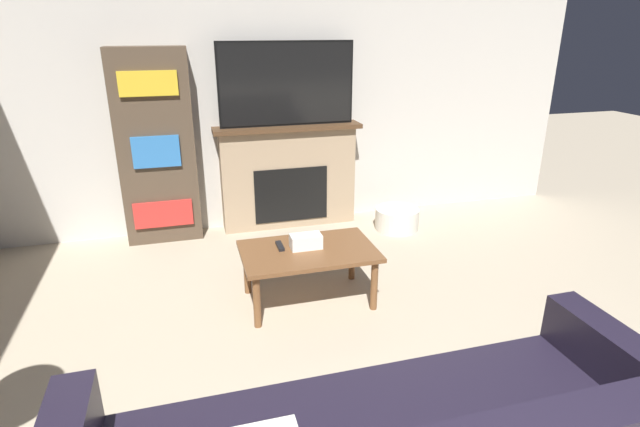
% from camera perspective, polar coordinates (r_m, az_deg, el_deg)
% --- Properties ---
extents(wall_back, '(6.17, 0.06, 2.70)m').
position_cam_1_polar(wall_back, '(4.87, -4.91, 14.28)').
color(wall_back, beige).
rests_on(wall_back, ground_plane).
extents(fireplace, '(1.40, 0.28, 1.01)m').
position_cam_1_polar(fireplace, '(4.91, -3.62, 4.33)').
color(fireplace, tan).
rests_on(fireplace, ground_plane).
extents(tv, '(1.26, 0.03, 0.76)m').
position_cam_1_polar(tv, '(4.72, -3.81, 14.54)').
color(tv, black).
rests_on(tv, fireplace).
extents(coffee_table, '(0.95, 0.59, 0.41)m').
position_cam_1_polar(coffee_table, '(3.55, -1.33, -4.89)').
color(coffee_table, brown).
rests_on(coffee_table, ground_plane).
extents(tissue_box, '(0.22, 0.12, 0.10)m').
position_cam_1_polar(tissue_box, '(3.53, -1.62, -3.20)').
color(tissue_box, white).
rests_on(tissue_box, coffee_table).
extents(remote_control, '(0.04, 0.15, 0.02)m').
position_cam_1_polar(remote_control, '(3.56, -4.60, -3.72)').
color(remote_control, black).
rests_on(remote_control, coffee_table).
extents(bookshelf, '(0.66, 0.29, 1.73)m').
position_cam_1_polar(bookshelf, '(4.71, -18.17, 7.09)').
color(bookshelf, '#4C3D2D').
rests_on(bookshelf, ground_plane).
extents(storage_basket, '(0.43, 0.43, 0.21)m').
position_cam_1_polar(storage_basket, '(4.97, 8.79, -0.60)').
color(storage_basket, silver).
rests_on(storage_basket, ground_plane).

